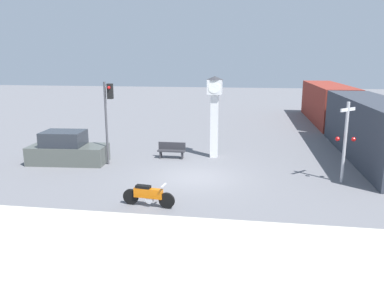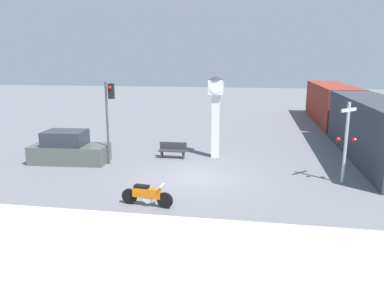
# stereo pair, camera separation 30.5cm
# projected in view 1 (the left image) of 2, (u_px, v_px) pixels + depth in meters

# --- Properties ---
(ground_plane) EXTENTS (120.00, 120.00, 0.00)m
(ground_plane) POSITION_uv_depth(u_px,v_px,m) (195.00, 178.00, 18.26)
(ground_plane) COLOR slate
(sidewalk_strip) EXTENTS (36.00, 6.00, 0.10)m
(sidewalk_strip) POSITION_uv_depth(u_px,v_px,m) (156.00, 260.00, 10.65)
(sidewalk_strip) COLOR #BCB7A8
(sidewalk_strip) RESTS_ON ground_plane
(motorcycle) EXTENTS (2.14, 0.50, 0.95)m
(motorcycle) POSITION_uv_depth(u_px,v_px,m) (148.00, 195.00, 14.61)
(motorcycle) COLOR black
(motorcycle) RESTS_ON ground_plane
(clock_tower) EXTENTS (0.98, 0.98, 4.72)m
(clock_tower) POSITION_uv_depth(u_px,v_px,m) (215.00, 105.00, 21.44)
(clock_tower) COLOR white
(clock_tower) RESTS_ON ground_plane
(freight_train) EXTENTS (2.80, 26.13, 3.40)m
(freight_train) POSITION_uv_depth(u_px,v_px,m) (345.00, 113.00, 28.04)
(freight_train) COLOR #333842
(freight_train) RESTS_ON ground_plane
(traffic_light) EXTENTS (0.50, 0.35, 4.50)m
(traffic_light) POSITION_uv_depth(u_px,v_px,m) (108.00, 109.00, 19.90)
(traffic_light) COLOR #47474C
(traffic_light) RESTS_ON ground_plane
(railroad_crossing_signal) EXTENTS (0.90, 0.82, 3.78)m
(railroad_crossing_signal) POSITION_uv_depth(u_px,v_px,m) (345.00, 139.00, 17.13)
(railroad_crossing_signal) COLOR #B7B7BC
(railroad_crossing_signal) RESTS_ON ground_plane
(bench) EXTENTS (1.60, 0.44, 0.92)m
(bench) POSITION_uv_depth(u_px,v_px,m) (172.00, 150.00, 21.77)
(bench) COLOR #2D2D33
(bench) RESTS_ON ground_plane
(parked_car) EXTENTS (4.32, 2.10, 1.80)m
(parked_car) POSITION_uv_depth(u_px,v_px,m) (67.00, 150.00, 20.67)
(parked_car) COLOR #4C514C
(parked_car) RESTS_ON ground_plane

